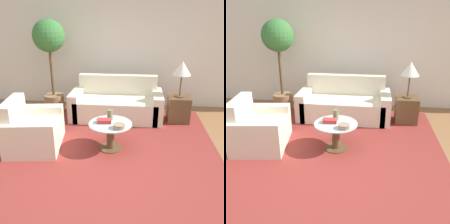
# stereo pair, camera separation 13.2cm
# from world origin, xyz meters

# --- Properties ---
(ground_plane) EXTENTS (14.00, 14.00, 0.00)m
(ground_plane) POSITION_xyz_m (0.00, 0.00, 0.00)
(ground_plane) COLOR #8E603D
(wall_back) EXTENTS (10.00, 0.06, 2.60)m
(wall_back) POSITION_xyz_m (0.00, 2.94, 1.30)
(wall_back) COLOR white
(wall_back) RESTS_ON ground_plane
(rug) EXTENTS (3.51, 3.62, 0.01)m
(rug) POSITION_xyz_m (0.07, 0.69, 0.00)
(rug) COLOR maroon
(rug) RESTS_ON ground_plane
(sofa_main) EXTENTS (1.90, 0.89, 0.86)m
(sofa_main) POSITION_xyz_m (0.06, 2.09, 0.28)
(sofa_main) COLOR beige
(sofa_main) RESTS_ON ground_plane
(armchair) EXTENTS (0.95, 1.10, 0.82)m
(armchair) POSITION_xyz_m (-1.25, 0.64, 0.28)
(armchair) COLOR beige
(armchair) RESTS_ON ground_plane
(coffee_table) EXTENTS (0.70, 0.70, 0.45)m
(coffee_table) POSITION_xyz_m (0.07, 0.69, 0.29)
(coffee_table) COLOR brown
(coffee_table) RESTS_ON ground_plane
(side_table) EXTENTS (0.43, 0.43, 0.52)m
(side_table) POSITION_xyz_m (1.34, 1.98, 0.26)
(side_table) COLOR brown
(side_table) RESTS_ON ground_plane
(table_lamp) EXTENTS (0.35, 0.35, 0.71)m
(table_lamp) POSITION_xyz_m (1.34, 1.98, 1.09)
(table_lamp) COLOR brown
(table_lamp) RESTS_ON side_table
(potted_plant) EXTENTS (0.68, 0.68, 2.00)m
(potted_plant) POSITION_xyz_m (-1.40, 2.30, 1.38)
(potted_plant) COLOR #93704C
(potted_plant) RESTS_ON ground_plane
(vase) EXTENTS (0.09, 0.09, 0.17)m
(vase) POSITION_xyz_m (0.05, 0.85, 0.54)
(vase) COLOR #6B7A4C
(vase) RESTS_ON coffee_table
(bowl) EXTENTS (0.18, 0.18, 0.07)m
(bowl) POSITION_xyz_m (0.22, 0.52, 0.49)
(bowl) COLOR gray
(bowl) RESTS_ON coffee_table
(book_stack) EXTENTS (0.23, 0.15, 0.06)m
(book_stack) POSITION_xyz_m (-0.03, 0.70, 0.49)
(book_stack) COLOR #BC3333
(book_stack) RESTS_ON coffee_table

